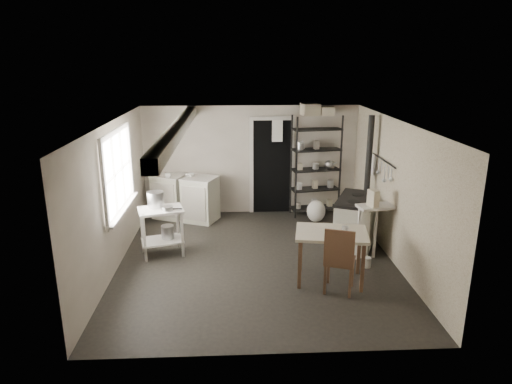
{
  "coord_description": "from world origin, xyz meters",
  "views": [
    {
      "loc": [
        -0.36,
        -6.94,
        3.25
      ],
      "look_at": [
        0.0,
        0.3,
        1.1
      ],
      "focal_mm": 32.0,
      "sensor_mm": 36.0,
      "label": 1
    }
  ],
  "objects_px": {
    "stove": "(356,222)",
    "flour_sack": "(316,211)",
    "base_cabinets": "(185,197)",
    "shelf_rack": "(315,171)",
    "chair": "(340,259)",
    "prep_table": "(162,232)",
    "work_table": "(330,257)",
    "stockpot": "(156,200)"
  },
  "relations": [
    {
      "from": "prep_table",
      "to": "shelf_rack",
      "type": "height_order",
      "value": "shelf_rack"
    },
    {
      "from": "prep_table",
      "to": "base_cabinets",
      "type": "xyz_separation_m",
      "value": [
        0.22,
        1.81,
        0.06
      ]
    },
    {
      "from": "prep_table",
      "to": "stove",
      "type": "height_order",
      "value": "stove"
    },
    {
      "from": "stockpot",
      "to": "flour_sack",
      "type": "relative_size",
      "value": 0.65
    },
    {
      "from": "stove",
      "to": "flour_sack",
      "type": "relative_size",
      "value": 2.45
    },
    {
      "from": "prep_table",
      "to": "base_cabinets",
      "type": "relative_size",
      "value": 0.59
    },
    {
      "from": "base_cabinets",
      "to": "shelf_rack",
      "type": "bearing_deg",
      "value": 26.37
    },
    {
      "from": "stockpot",
      "to": "flour_sack",
      "type": "bearing_deg",
      "value": 24.52
    },
    {
      "from": "chair",
      "to": "flour_sack",
      "type": "bearing_deg",
      "value": 106.35
    },
    {
      "from": "shelf_rack",
      "to": "work_table",
      "type": "height_order",
      "value": "shelf_rack"
    },
    {
      "from": "base_cabinets",
      "to": "chair",
      "type": "bearing_deg",
      "value": -29.11
    },
    {
      "from": "stockpot",
      "to": "base_cabinets",
      "type": "xyz_separation_m",
      "value": [
        0.31,
        1.7,
        -0.48
      ]
    },
    {
      "from": "stockpot",
      "to": "stove",
      "type": "xyz_separation_m",
      "value": [
        3.47,
        0.14,
        -0.5
      ]
    },
    {
      "from": "prep_table",
      "to": "flour_sack",
      "type": "relative_size",
      "value": 1.8
    },
    {
      "from": "chair",
      "to": "flour_sack",
      "type": "relative_size",
      "value": 2.19
    },
    {
      "from": "work_table",
      "to": "chair",
      "type": "relative_size",
      "value": 1.03
    },
    {
      "from": "stove",
      "to": "flour_sack",
      "type": "distance_m",
      "value": 1.33
    },
    {
      "from": "base_cabinets",
      "to": "shelf_rack",
      "type": "relative_size",
      "value": 0.66
    },
    {
      "from": "prep_table",
      "to": "stockpot",
      "type": "relative_size",
      "value": 2.78
    },
    {
      "from": "stove",
      "to": "chair",
      "type": "height_order",
      "value": "chair"
    },
    {
      "from": "shelf_rack",
      "to": "chair",
      "type": "xyz_separation_m",
      "value": [
        -0.22,
        -3.37,
        -0.47
      ]
    },
    {
      "from": "base_cabinets",
      "to": "stove",
      "type": "xyz_separation_m",
      "value": [
        3.17,
        -1.56,
        -0.02
      ]
    },
    {
      "from": "work_table",
      "to": "flour_sack",
      "type": "distance_m",
      "value": 2.58
    },
    {
      "from": "flour_sack",
      "to": "prep_table",
      "type": "bearing_deg",
      "value": -153.12
    },
    {
      "from": "chair",
      "to": "stove",
      "type": "bearing_deg",
      "value": 87.96
    },
    {
      "from": "base_cabinets",
      "to": "work_table",
      "type": "relative_size",
      "value": 1.35
    },
    {
      "from": "stove",
      "to": "work_table",
      "type": "xyz_separation_m",
      "value": [
        -0.73,
        -1.34,
        -0.06
      ]
    },
    {
      "from": "base_cabinets",
      "to": "shelf_rack",
      "type": "xyz_separation_m",
      "value": [
        2.73,
        0.17,
        0.49
      ]
    },
    {
      "from": "stove",
      "to": "flour_sack",
      "type": "xyz_separation_m",
      "value": [
        -0.48,
        1.22,
        -0.2
      ]
    },
    {
      "from": "stockpot",
      "to": "chair",
      "type": "distance_m",
      "value": 3.22
    },
    {
      "from": "shelf_rack",
      "to": "stockpot",
      "type": "bearing_deg",
      "value": -158.78
    },
    {
      "from": "shelf_rack",
      "to": "work_table",
      "type": "bearing_deg",
      "value": -105.91
    },
    {
      "from": "base_cabinets",
      "to": "prep_table",
      "type": "bearing_deg",
      "value": -74.04
    },
    {
      "from": "prep_table",
      "to": "work_table",
      "type": "distance_m",
      "value": 2.87
    },
    {
      "from": "work_table",
      "to": "prep_table",
      "type": "bearing_deg",
      "value": 157.59
    },
    {
      "from": "prep_table",
      "to": "chair",
      "type": "xyz_separation_m",
      "value": [
        2.72,
        -1.39,
        0.08
      ]
    },
    {
      "from": "flour_sack",
      "to": "stove",
      "type": "bearing_deg",
      "value": -68.34
    },
    {
      "from": "stockpot",
      "to": "stove",
      "type": "bearing_deg",
      "value": 2.35
    },
    {
      "from": "prep_table",
      "to": "shelf_rack",
      "type": "distance_m",
      "value": 3.59
    },
    {
      "from": "work_table",
      "to": "chair",
      "type": "xyz_separation_m",
      "value": [
        0.07,
        -0.3,
        0.1
      ]
    },
    {
      "from": "stockpot",
      "to": "shelf_rack",
      "type": "distance_m",
      "value": 3.57
    },
    {
      "from": "shelf_rack",
      "to": "chair",
      "type": "distance_m",
      "value": 3.41
    }
  ]
}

